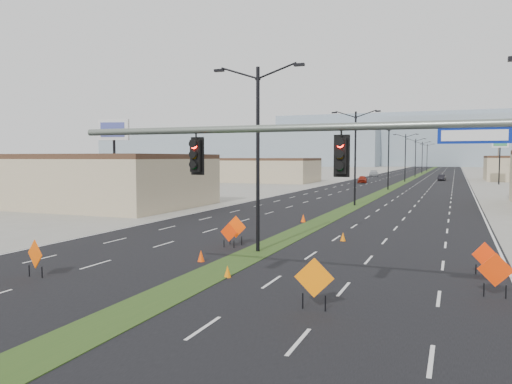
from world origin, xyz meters
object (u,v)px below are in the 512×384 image
at_px(car_left, 362,179).
at_px(car_mid, 442,178).
at_px(streetlight_3, 405,156).
at_px(pole_sign_west, 114,138).
at_px(construction_sign_1, 229,233).
at_px(construction_sign_5, 496,272).
at_px(streetlight_0, 258,153).
at_px(cone_3, 303,218).
at_px(cone_0, 228,272).
at_px(construction_sign_0, 35,255).
at_px(cone_2, 343,237).
at_px(pole_sign_east_far, 500,146).
at_px(signal_mast, 404,171).
at_px(streetlight_1, 355,155).
at_px(streetlight_6, 427,157).
at_px(streetlight_2, 389,156).
at_px(cone_1, 201,256).
at_px(construction_sign_2, 236,228).
at_px(construction_sign_4, 484,256).
at_px(car_far, 374,173).
at_px(construction_sign_3, 314,279).
at_px(streetlight_4, 415,156).

height_order(car_left, car_mid, car_left).
height_order(streetlight_3, pole_sign_west, streetlight_3).
height_order(construction_sign_1, construction_sign_5, construction_sign_5).
relative_size(streetlight_0, cone_3, 14.99).
bearing_deg(cone_0, pole_sign_west, 137.53).
distance_m(construction_sign_0, cone_0, 8.30).
relative_size(cone_2, pole_sign_east_far, 0.06).
height_order(cone_0, cone_2, cone_2).
distance_m(signal_mast, streetlight_0, 13.18).
height_order(streetlight_0, streetlight_1, same).
height_order(streetlight_6, cone_2, streetlight_6).
xyz_separation_m(streetlight_2, cone_1, (-1.65, -59.47, -5.12)).
relative_size(car_mid, cone_1, 6.73).
distance_m(signal_mast, construction_sign_1, 15.44).
relative_size(streetlight_0, pole_sign_east_far, 1.12).
bearing_deg(construction_sign_2, cone_3, 88.24).
xyz_separation_m(streetlight_0, streetlight_6, (0.00, 168.00, 0.00)).
bearing_deg(signal_mast, streetlight_0, 130.54).
bearing_deg(cone_3, car_mid, 83.97).
relative_size(construction_sign_0, cone_2, 2.90).
height_order(streetlight_3, streetlight_6, same).
relative_size(construction_sign_0, construction_sign_4, 1.12).
xyz_separation_m(car_far, construction_sign_1, (8.67, -111.00, 0.02)).
height_order(car_left, construction_sign_5, construction_sign_5).
distance_m(construction_sign_0, cone_3, 22.58).
bearing_deg(construction_sign_3, construction_sign_0, 172.79).
distance_m(car_far, cone_1, 115.38).
distance_m(car_left, construction_sign_0, 84.67).
distance_m(construction_sign_0, construction_sign_1, 10.66).
distance_m(streetlight_2, cone_3, 43.42).
relative_size(streetlight_4, cone_0, 18.73).
distance_m(streetlight_2, cone_0, 62.16).
bearing_deg(construction_sign_1, pole_sign_east_far, 81.24).
bearing_deg(signal_mast, cone_3, 113.15).
bearing_deg(construction_sign_2, streetlight_4, 91.06).
relative_size(construction_sign_4, cone_0, 2.74).
xyz_separation_m(signal_mast, streetlight_4, (-8.56, 122.00, 0.63)).
xyz_separation_m(signal_mast, streetlight_3, (-8.56, 94.00, 0.63)).
bearing_deg(streetlight_0, construction_sign_1, 164.51).
relative_size(construction_sign_4, pole_sign_west, 0.17).
height_order(streetlight_2, streetlight_3, same).
bearing_deg(construction_sign_1, streetlight_0, -10.38).
bearing_deg(streetlight_2, construction_sign_3, -85.06).
height_order(car_left, pole_sign_west, pole_sign_west).
relative_size(cone_1, cone_2, 1.05).
bearing_deg(cone_0, streetlight_4, 90.46).
relative_size(construction_sign_5, cone_2, 2.96).
bearing_deg(cone_2, car_far, 97.64).
relative_size(streetlight_2, construction_sign_5, 5.95).
xyz_separation_m(construction_sign_2, construction_sign_4, (13.22, -2.80, -0.17)).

